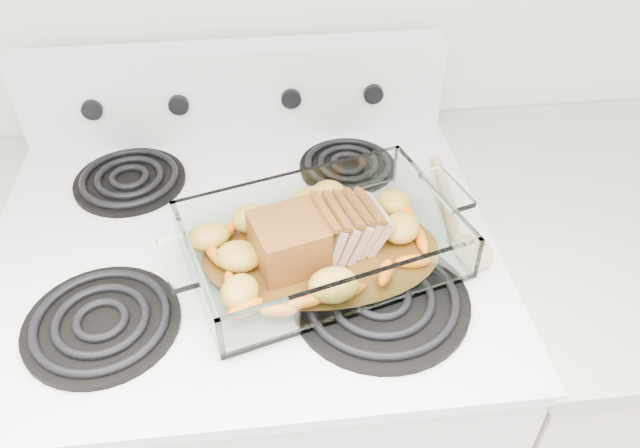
{
  "coord_description": "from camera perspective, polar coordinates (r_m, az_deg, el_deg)",
  "views": [
    {
      "loc": [
        0.04,
        0.92,
        1.59
      ],
      "look_at": [
        0.12,
        1.61,
        0.99
      ],
      "focal_mm": 35.0,
      "sensor_mm": 36.0,
      "label": 1
    }
  ],
  "objects": [
    {
      "name": "pork_roast",
      "position": [
        0.9,
        -1.08,
        -1.06
      ],
      "size": [
        0.2,
        0.1,
        0.08
      ],
      "rotation": [
        0.0,
        0.0,
        -0.43
      ],
      "color": "brown",
      "rests_on": "baking_dish"
    },
    {
      "name": "wooden_spoon",
      "position": [
        1.0,
        12.75,
        -0.27
      ],
      "size": [
        0.06,
        0.28,
        0.02
      ],
      "rotation": [
        0.0,
        0.0,
        -0.08
      ],
      "color": "#CDAD88",
      "rests_on": "electric_range"
    },
    {
      "name": "electric_range",
      "position": [
        1.33,
        -5.48,
        -15.7
      ],
      "size": [
        0.78,
        0.7,
        1.12
      ],
      "color": "white",
      "rests_on": "ground"
    },
    {
      "name": "counter_right",
      "position": [
        1.48,
        21.89,
        -12.63
      ],
      "size": [
        0.58,
        0.68,
        0.93
      ],
      "color": "white",
      "rests_on": "ground"
    },
    {
      "name": "baking_dish",
      "position": [
        0.92,
        0.14,
        -2.16
      ],
      "size": [
        0.38,
        0.25,
        0.07
      ],
      "rotation": [
        0.0,
        0.0,
        0.29
      ],
      "color": "white",
      "rests_on": "electric_range"
    },
    {
      "name": "roast_vegetables",
      "position": [
        0.94,
        -0.35,
        -0.31
      ],
      "size": [
        0.35,
        0.19,
        0.04
      ],
      "rotation": [
        0.0,
        0.0,
        0.14
      ],
      "color": "orange",
      "rests_on": "baking_dish"
    }
  ]
}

